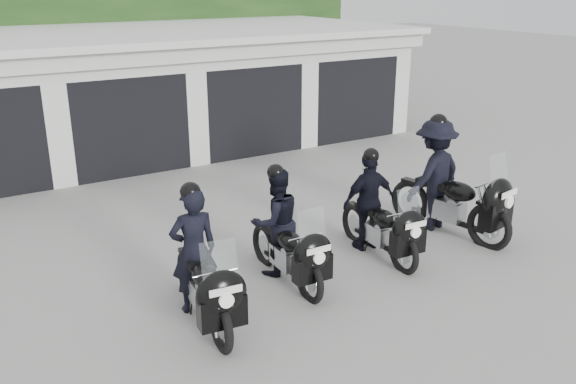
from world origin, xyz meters
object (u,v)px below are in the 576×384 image
police_bike_c (375,209)px  police_bike_d (443,182)px  police_bike_b (282,231)px  police_bike_a (201,268)px

police_bike_c → police_bike_d: police_bike_d is taller
police_bike_b → police_bike_c: (1.72, -0.01, 0.00)m
police_bike_b → police_bike_d: size_ratio=0.84×
police_bike_a → police_bike_d: 4.82m
police_bike_a → police_bike_c: police_bike_a is taller
police_bike_c → police_bike_d: 1.58m
police_bike_c → police_bike_b: bearing=-176.7°
police_bike_d → police_bike_c: bearing=173.4°
police_bike_c → police_bike_a: bearing=-167.7°
police_bike_b → police_bike_c: police_bike_b is taller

